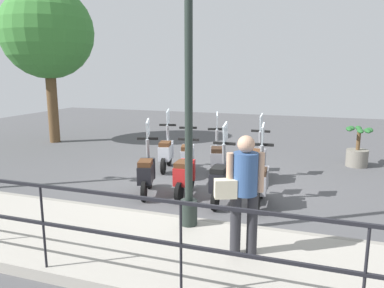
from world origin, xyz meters
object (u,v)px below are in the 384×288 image
object	(u,v)px
scooter_far_0	(258,161)
scooter_far_1	(217,158)
lamp_post_near	(189,97)
scooter_near_3	(147,172)
potted_palm	(358,150)
scooter_near_2	(185,173)
pedestrian_with_bag	(243,186)
scooter_far_3	(166,151)
tree_large	(47,33)
scooter_near_1	(221,179)
scooter_near_0	(260,181)
scooter_far_2	(187,156)

from	to	relation	value
scooter_far_0	scooter_far_1	world-z (taller)	same
lamp_post_near	scooter_near_3	size ratio (longest dim) A/B	2.92
potted_palm	scooter_near_2	distance (m)	5.16
scooter_near_2	scooter_far_0	xyz separation A→B (m)	(1.55, -1.23, 0.00)
pedestrian_with_bag	scooter_far_1	xyz separation A→B (m)	(3.86, 1.40, -0.60)
pedestrian_with_bag	scooter_far_0	size ratio (longest dim) A/B	1.03
scooter_near_2	scooter_far_3	size ratio (longest dim) A/B	1.00
tree_large	scooter_far_1	distance (m)	7.82
tree_large	potted_palm	size ratio (longest dim) A/B	5.05
scooter_near_3	pedestrian_with_bag	bearing A→B (deg)	-149.39
scooter_near_1	scooter_far_0	size ratio (longest dim) A/B	1.00
lamp_post_near	potted_palm	world-z (taller)	lamp_post_near
lamp_post_near	tree_large	size ratio (longest dim) A/B	0.84
pedestrian_with_bag	scooter_near_0	world-z (taller)	pedestrian_with_bag
scooter_far_1	tree_large	bearing A→B (deg)	54.60
pedestrian_with_bag	scooter_far_0	bearing A→B (deg)	-17.08
pedestrian_with_bag	tree_large	distance (m)	10.59
tree_large	scooter_near_1	size ratio (longest dim) A/B	3.47
potted_palm	scooter_near_3	bearing A→B (deg)	132.35
tree_large	scooter_near_2	world-z (taller)	tree_large
scooter_near_2	tree_large	bearing A→B (deg)	54.71
scooter_near_3	scooter_far_3	size ratio (longest dim) A/B	1.00
pedestrian_with_bag	tree_large	size ratio (longest dim) A/B	0.30
potted_palm	scooter_near_0	xyz separation A→B (m)	(-3.81, 2.01, 0.04)
tree_large	scooter_far_0	world-z (taller)	tree_large
tree_large	scooter_far_2	bearing A→B (deg)	-112.63
lamp_post_near	tree_large	bearing A→B (deg)	51.46
pedestrian_with_bag	scooter_near_1	size ratio (longest dim) A/B	1.03
lamp_post_near	scooter_far_2	bearing A→B (deg)	20.05
scooter_far_1	scooter_far_3	bearing A→B (deg)	64.81
lamp_post_near	scooter_far_3	bearing A→B (deg)	28.09
tree_large	scooter_far_2	distance (m)	7.21
scooter_far_0	scooter_far_2	world-z (taller)	same
lamp_post_near	scooter_far_3	size ratio (longest dim) A/B	2.92
scooter_far_2	scooter_near_1	bearing A→B (deg)	-158.55
pedestrian_with_bag	scooter_near_3	distance (m)	3.31
scooter_near_0	potted_palm	bearing A→B (deg)	-31.42
potted_palm	scooter_far_0	xyz separation A→B (m)	(-2.21, 2.31, 0.04)
potted_palm	scooter_far_0	world-z (taller)	scooter_far_0
lamp_post_near	scooter_far_1	bearing A→B (deg)	7.56
scooter_near_3	potted_palm	bearing A→B (deg)	-65.34
tree_large	scooter_far_1	world-z (taller)	tree_large
scooter_near_2	scooter_far_1	bearing A→B (deg)	-12.98
scooter_far_1	scooter_far_0	bearing A→B (deg)	-103.39
tree_large	scooter_near_0	distance (m)	9.49
tree_large	scooter_far_3	xyz separation A→B (m)	(-2.21, -5.25, -3.28)
scooter_near_0	scooter_far_1	distance (m)	2.03
scooter_near_3	scooter_far_1	size ratio (longest dim) A/B	1.00
lamp_post_near	scooter_near_3	distance (m)	2.67
lamp_post_near	scooter_far_3	distance (m)	4.24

